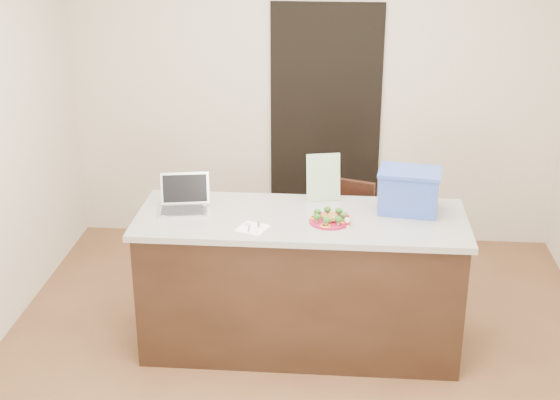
# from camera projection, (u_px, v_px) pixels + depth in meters

# --- Properties ---
(ground) EXTENTS (4.00, 4.00, 0.00)m
(ground) POSITION_uv_depth(u_px,v_px,m) (297.00, 365.00, 4.96)
(ground) COLOR brown
(ground) RESTS_ON ground
(room_shell) EXTENTS (4.00, 4.00, 4.00)m
(room_shell) POSITION_uv_depth(u_px,v_px,m) (300.00, 119.00, 4.35)
(room_shell) COLOR white
(room_shell) RESTS_ON ground
(doorway) EXTENTS (0.90, 0.02, 2.00)m
(doorway) POSITION_uv_depth(u_px,v_px,m) (325.00, 126.00, 6.41)
(doorway) COLOR black
(doorway) RESTS_ON ground
(island) EXTENTS (2.06, 0.76, 0.92)m
(island) POSITION_uv_depth(u_px,v_px,m) (300.00, 282.00, 5.02)
(island) COLOR black
(island) RESTS_ON ground
(plate) EXTENTS (0.25, 0.25, 0.02)m
(plate) POSITION_uv_depth(u_px,v_px,m) (330.00, 221.00, 4.76)
(plate) COLOR maroon
(plate) RESTS_ON island
(meatballs) EXTENTS (0.10, 0.10, 0.04)m
(meatballs) POSITION_uv_depth(u_px,v_px,m) (330.00, 217.00, 4.75)
(meatballs) COLOR olive
(meatballs) RESTS_ON plate
(broccoli) EXTENTS (0.21, 0.21, 0.04)m
(broccoli) POSITION_uv_depth(u_px,v_px,m) (330.00, 215.00, 4.75)
(broccoli) COLOR #1C4612
(broccoli) RESTS_ON plate
(pepper_rings) EXTENTS (0.25, 0.25, 0.01)m
(pepper_rings) POSITION_uv_depth(u_px,v_px,m) (330.00, 219.00, 4.76)
(pepper_rings) COLOR gold
(pepper_rings) RESTS_ON plate
(napkin) EXTENTS (0.21, 0.21, 0.01)m
(napkin) POSITION_uv_depth(u_px,v_px,m) (253.00, 228.00, 4.67)
(napkin) COLOR white
(napkin) RESTS_ON island
(fork) EXTENTS (0.03, 0.13, 0.00)m
(fork) POSITION_uv_depth(u_px,v_px,m) (250.00, 227.00, 4.68)
(fork) COLOR silver
(fork) RESTS_ON napkin
(knife) EXTENTS (0.03, 0.18, 0.01)m
(knife) POSITION_uv_depth(u_px,v_px,m) (257.00, 228.00, 4.65)
(knife) COLOR white
(knife) RESTS_ON napkin
(yogurt_bottle) EXTENTS (0.03, 0.03, 0.07)m
(yogurt_bottle) POSITION_uv_depth(u_px,v_px,m) (347.00, 222.00, 4.70)
(yogurt_bottle) COLOR silver
(yogurt_bottle) RESTS_ON island
(laptop) EXTENTS (0.34, 0.29, 0.22)m
(laptop) POSITION_uv_depth(u_px,v_px,m) (184.00, 200.00, 4.95)
(laptop) COLOR silver
(laptop) RESTS_ON island
(leaflet) EXTENTS (0.23, 0.10, 0.31)m
(leaflet) POSITION_uv_depth(u_px,v_px,m) (323.00, 177.00, 5.05)
(leaflet) COLOR silver
(leaflet) RESTS_ON island
(blue_box) EXTENTS (0.42, 0.33, 0.28)m
(blue_box) POSITION_uv_depth(u_px,v_px,m) (409.00, 191.00, 4.88)
(blue_box) COLOR #2D48A4
(blue_box) RESTS_ON island
(chair) EXTENTS (0.50, 0.51, 0.90)m
(chair) POSITION_uv_depth(u_px,v_px,m) (346.00, 235.00, 5.57)
(chair) COLOR black
(chair) RESTS_ON ground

